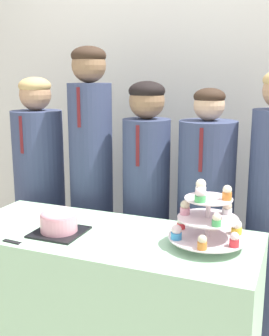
{
  "coord_description": "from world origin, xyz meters",
  "views": [
    {
      "loc": [
        0.8,
        -1.36,
        1.47
      ],
      "look_at": [
        0.13,
        0.32,
        1.07
      ],
      "focal_mm": 45.0,
      "sensor_mm": 36.0,
      "label": 1
    }
  ],
  "objects_px": {
    "student_2": "(146,210)",
    "student_0": "(40,199)",
    "cake_knife": "(22,244)",
    "cupcake_stand": "(208,219)",
    "student_3": "(205,226)",
    "round_cake": "(59,221)",
    "student_1": "(92,187)"
  },
  "relations": [
    {
      "from": "round_cake",
      "to": "cupcake_stand",
      "type": "distance_m",
      "value": 0.68
    },
    {
      "from": "cake_knife",
      "to": "cupcake_stand",
      "type": "bearing_deg",
      "value": 25.52
    },
    {
      "from": "round_cake",
      "to": "student_3",
      "type": "relative_size",
      "value": 0.16
    },
    {
      "from": "cake_knife",
      "to": "student_0",
      "type": "relative_size",
      "value": 0.21
    },
    {
      "from": "student_2",
      "to": "student_1",
      "type": "bearing_deg",
      "value": 180.0
    },
    {
      "from": "student_1",
      "to": "student_3",
      "type": "relative_size",
      "value": 1.16
    },
    {
      "from": "student_0",
      "to": "student_3",
      "type": "distance_m",
      "value": 1.07
    },
    {
      "from": "student_3",
      "to": "student_2",
      "type": "bearing_deg",
      "value": -180.0
    },
    {
      "from": "student_1",
      "to": "student_3",
      "type": "height_order",
      "value": "student_1"
    },
    {
      "from": "cupcake_stand",
      "to": "student_1",
      "type": "bearing_deg",
      "value": 148.0
    },
    {
      "from": "student_3",
      "to": "student_0",
      "type": "bearing_deg",
      "value": 180.0
    },
    {
      "from": "cupcake_stand",
      "to": "student_2",
      "type": "distance_m",
      "value": 0.71
    },
    {
      "from": "round_cake",
      "to": "student_3",
      "type": "distance_m",
      "value": 0.84
    },
    {
      "from": "student_1",
      "to": "student_3",
      "type": "bearing_deg",
      "value": -0.0
    },
    {
      "from": "cupcake_stand",
      "to": "student_0",
      "type": "distance_m",
      "value": 1.31
    },
    {
      "from": "student_1",
      "to": "student_2",
      "type": "bearing_deg",
      "value": -0.0
    },
    {
      "from": "student_2",
      "to": "student_3",
      "type": "height_order",
      "value": "student_2"
    },
    {
      "from": "student_0",
      "to": "cupcake_stand",
      "type": "bearing_deg",
      "value": -23.23
    },
    {
      "from": "cake_knife",
      "to": "cupcake_stand",
      "type": "distance_m",
      "value": 0.8
    },
    {
      "from": "round_cake",
      "to": "student_1",
      "type": "height_order",
      "value": "student_1"
    },
    {
      "from": "round_cake",
      "to": "student_1",
      "type": "bearing_deg",
      "value": 103.82
    },
    {
      "from": "round_cake",
      "to": "student_2",
      "type": "relative_size",
      "value": 0.16
    },
    {
      "from": "cupcake_stand",
      "to": "student_1",
      "type": "distance_m",
      "value": 0.97
    },
    {
      "from": "cupcake_stand",
      "to": "round_cake",
      "type": "bearing_deg",
      "value": -171.39
    },
    {
      "from": "student_1",
      "to": "student_0",
      "type": "bearing_deg",
      "value": 180.0
    },
    {
      "from": "cake_knife",
      "to": "student_1",
      "type": "relative_size",
      "value": 0.19
    },
    {
      "from": "student_0",
      "to": "student_3",
      "type": "relative_size",
      "value": 1.04
    },
    {
      "from": "cake_knife",
      "to": "student_0",
      "type": "height_order",
      "value": "student_0"
    },
    {
      "from": "round_cake",
      "to": "student_0",
      "type": "bearing_deg",
      "value": 130.53
    },
    {
      "from": "cupcake_stand",
      "to": "student_2",
      "type": "xyz_separation_m",
      "value": [
        -0.46,
        0.51,
        -0.17
      ]
    },
    {
      "from": "student_2",
      "to": "student_0",
      "type": "bearing_deg",
      "value": 180.0
    },
    {
      "from": "student_2",
      "to": "cake_knife",
      "type": "bearing_deg",
      "value": -109.42
    }
  ]
}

